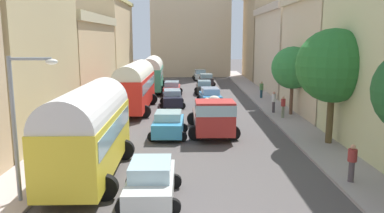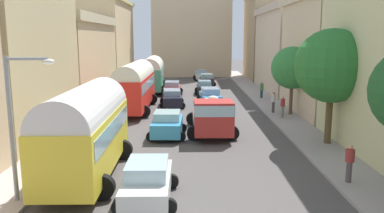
{
  "view_description": "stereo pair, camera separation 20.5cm",
  "coord_description": "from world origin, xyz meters",
  "px_view_note": "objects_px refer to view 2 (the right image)",
  "views": [
    {
      "loc": [
        -0.14,
        -8.81,
        6.11
      ],
      "look_at": [
        0.0,
        17.05,
        1.48
      ],
      "focal_mm": 35.75,
      "sensor_mm": 36.0,
      "label": 1
    },
    {
      "loc": [
        0.06,
        -8.81,
        6.11
      ],
      "look_at": [
        0.0,
        17.05,
        1.48
      ],
      "focal_mm": 35.75,
      "sensor_mm": 36.0,
      "label": 2
    }
  ],
  "objects_px": {
    "cargo_truck_0": "(213,116)",
    "car_0": "(211,96)",
    "car_1": "(205,87)",
    "pedestrian_2": "(262,89)",
    "parked_bus_0": "(87,128)",
    "pedestrian_3": "(351,162)",
    "car_2": "(208,80)",
    "car_5": "(168,124)",
    "streetlamp_near": "(19,116)",
    "car_7": "(173,88)",
    "pedestrian_1": "(274,101)",
    "car_4": "(148,181)",
    "parked_bus_2": "(153,72)",
    "car_6": "(173,98)",
    "car_3": "(202,75)",
    "parked_bus_1": "(136,84)",
    "pedestrian_0": "(284,106)"
  },
  "relations": [
    {
      "from": "car_2",
      "to": "pedestrian_1",
      "type": "xyz_separation_m",
      "value": [
        4.7,
        -19.22,
        0.29
      ]
    },
    {
      "from": "car_0",
      "to": "pedestrian_1",
      "type": "height_order",
      "value": "pedestrian_1"
    },
    {
      "from": "car_3",
      "to": "pedestrian_0",
      "type": "bearing_deg",
      "value": -78.78
    },
    {
      "from": "parked_bus_0",
      "to": "streetlamp_near",
      "type": "height_order",
      "value": "streetlamp_near"
    },
    {
      "from": "pedestrian_1",
      "to": "car_1",
      "type": "bearing_deg",
      "value": 114.39
    },
    {
      "from": "pedestrian_0",
      "to": "pedestrian_3",
      "type": "relative_size",
      "value": 1.02
    },
    {
      "from": "car_2",
      "to": "pedestrian_3",
      "type": "height_order",
      "value": "pedestrian_3"
    },
    {
      "from": "parked_bus_2",
      "to": "car_4",
      "type": "relative_size",
      "value": 2.38
    },
    {
      "from": "car_6",
      "to": "pedestrian_0",
      "type": "distance_m",
      "value": 10.38
    },
    {
      "from": "parked_bus_2",
      "to": "pedestrian_3",
      "type": "distance_m",
      "value": 31.01
    },
    {
      "from": "car_0",
      "to": "car_7",
      "type": "xyz_separation_m",
      "value": [
        -3.88,
        5.71,
        -0.01
      ]
    },
    {
      "from": "car_1",
      "to": "pedestrian_2",
      "type": "bearing_deg",
      "value": -33.79
    },
    {
      "from": "parked_bus_1",
      "to": "car_0",
      "type": "relative_size",
      "value": 2.24
    },
    {
      "from": "car_3",
      "to": "car_7",
      "type": "bearing_deg",
      "value": -103.11
    },
    {
      "from": "car_3",
      "to": "car_5",
      "type": "height_order",
      "value": "car_5"
    },
    {
      "from": "car_2",
      "to": "car_3",
      "type": "xyz_separation_m",
      "value": [
        -0.59,
        6.57,
        -0.0
      ]
    },
    {
      "from": "car_4",
      "to": "pedestrian_2",
      "type": "bearing_deg",
      "value": 70.46
    },
    {
      "from": "car_4",
      "to": "parked_bus_0",
      "type": "bearing_deg",
      "value": 139.11
    },
    {
      "from": "cargo_truck_0",
      "to": "car_6",
      "type": "distance_m",
      "value": 10.92
    },
    {
      "from": "car_4",
      "to": "car_6",
      "type": "bearing_deg",
      "value": 90.33
    },
    {
      "from": "car_5",
      "to": "streetlamp_near",
      "type": "distance_m",
      "value": 11.21
    },
    {
      "from": "cargo_truck_0",
      "to": "car_0",
      "type": "distance_m",
      "value": 12.03
    },
    {
      "from": "parked_bus_2",
      "to": "car_5",
      "type": "distance_m",
      "value": 21.15
    },
    {
      "from": "cargo_truck_0",
      "to": "car_7",
      "type": "height_order",
      "value": "cargo_truck_0"
    },
    {
      "from": "car_0",
      "to": "car_2",
      "type": "relative_size",
      "value": 1.17
    },
    {
      "from": "cargo_truck_0",
      "to": "car_3",
      "type": "xyz_separation_m",
      "value": [
        0.07,
        32.72,
        -0.5
      ]
    },
    {
      "from": "parked_bus_1",
      "to": "pedestrian_2",
      "type": "xyz_separation_m",
      "value": [
        11.88,
        6.17,
        -1.26
      ]
    },
    {
      "from": "parked_bus_2",
      "to": "car_3",
      "type": "bearing_deg",
      "value": 64.05
    },
    {
      "from": "car_4",
      "to": "pedestrian_1",
      "type": "height_order",
      "value": "pedestrian_1"
    },
    {
      "from": "parked_bus_1",
      "to": "cargo_truck_0",
      "type": "distance_m",
      "value": 10.52
    },
    {
      "from": "cargo_truck_0",
      "to": "car_2",
      "type": "xyz_separation_m",
      "value": [
        0.66,
        26.15,
        -0.5
      ]
    },
    {
      "from": "cargo_truck_0",
      "to": "car_4",
      "type": "relative_size",
      "value": 1.82
    },
    {
      "from": "parked_bus_1",
      "to": "car_2",
      "type": "relative_size",
      "value": 2.62
    },
    {
      "from": "parked_bus_2",
      "to": "car_6",
      "type": "xyz_separation_m",
      "value": [
        2.8,
        -10.06,
        -1.42
      ]
    },
    {
      "from": "parked_bus_2",
      "to": "pedestrian_0",
      "type": "xyz_separation_m",
      "value": [
        11.47,
        -15.75,
        -1.18
      ]
    },
    {
      "from": "car_3",
      "to": "car_4",
      "type": "height_order",
      "value": "car_4"
    },
    {
      "from": "car_7",
      "to": "car_3",
      "type": "bearing_deg",
      "value": 76.89
    },
    {
      "from": "car_4",
      "to": "car_5",
      "type": "bearing_deg",
      "value": 89.16
    },
    {
      "from": "car_2",
      "to": "pedestrian_3",
      "type": "xyz_separation_m",
      "value": [
        4.68,
        -34.51,
        0.22
      ]
    },
    {
      "from": "car_5",
      "to": "streetlamp_near",
      "type": "xyz_separation_m",
      "value": [
        -4.74,
        -9.83,
        2.55
      ]
    },
    {
      "from": "parked_bus_0",
      "to": "car_3",
      "type": "xyz_separation_m",
      "value": [
        5.96,
        40.09,
        -1.48
      ]
    },
    {
      "from": "parked_bus_0",
      "to": "parked_bus_1",
      "type": "relative_size",
      "value": 0.82
    },
    {
      "from": "parked_bus_0",
      "to": "car_6",
      "type": "xyz_separation_m",
      "value": [
        2.83,
        17.85,
        -1.46
      ]
    },
    {
      "from": "parked_bus_2",
      "to": "pedestrian_3",
      "type": "relative_size",
      "value": 5.27
    },
    {
      "from": "parked_bus_2",
      "to": "pedestrian_3",
      "type": "xyz_separation_m",
      "value": [
        11.2,
        -28.89,
        -1.21
      ]
    },
    {
      "from": "car_2",
      "to": "car_5",
      "type": "relative_size",
      "value": 1.04
    },
    {
      "from": "car_4",
      "to": "car_0",
      "type": "bearing_deg",
      "value": 81.19
    },
    {
      "from": "parked_bus_0",
      "to": "pedestrian_3",
      "type": "bearing_deg",
      "value": -5.01
    },
    {
      "from": "car_4",
      "to": "pedestrian_3",
      "type": "relative_size",
      "value": 2.22
    },
    {
      "from": "car_2",
      "to": "streetlamp_near",
      "type": "height_order",
      "value": "streetlamp_near"
    }
  ]
}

